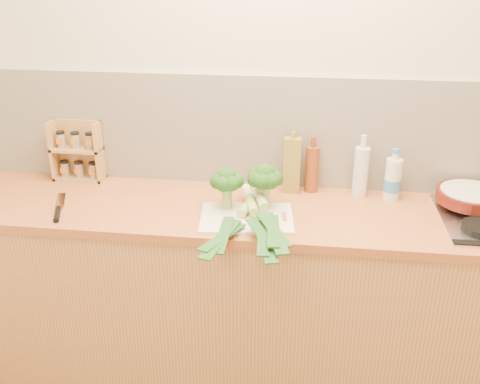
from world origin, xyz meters
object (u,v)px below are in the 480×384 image
object	(u,v)px
chopping_board	(247,218)
skillet	(473,196)
chefs_knife	(58,211)
spice_rack	(78,154)

from	to	relation	value
chopping_board	skillet	world-z (taller)	skillet
chefs_knife	skillet	xyz separation A→B (m)	(1.82, 0.28, 0.06)
chefs_knife	skillet	size ratio (longest dim) A/B	0.73
spice_rack	chopping_board	bearing A→B (deg)	-21.68
chopping_board	chefs_knife	distance (m)	0.84
skillet	spice_rack	distance (m)	1.89
chopping_board	chefs_knife	xyz separation A→B (m)	(-0.84, -0.05, 0.00)
chefs_knife	spice_rack	distance (m)	0.43
skillet	spice_rack	xyz separation A→B (m)	(-1.88, 0.12, 0.07)
chopping_board	spice_rack	distance (m)	0.98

